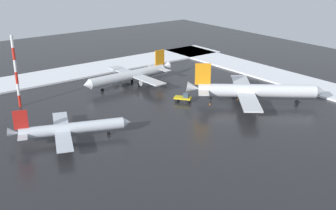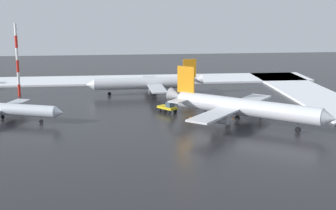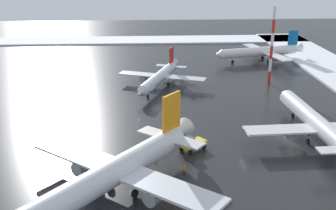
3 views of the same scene
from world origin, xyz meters
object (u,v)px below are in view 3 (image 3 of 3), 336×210
(traffic_cone_near_nose, at_px, (147,193))
(airplane_parked_starboard, at_px, (110,175))
(traffic_cone_mid_line, at_px, (156,161))
(airplane_parked_portside, at_px, (316,123))
(antenna_mast, at_px, (272,46))
(airplane_foreground_jet, at_px, (160,77))
(pushback_tug, at_px, (192,143))
(ground_crew_beside_wing, at_px, (184,169))
(airplane_far_rear, at_px, (261,51))

(traffic_cone_near_nose, bearing_deg, airplane_parked_starboard, 99.97)
(traffic_cone_near_nose, relative_size, traffic_cone_mid_line, 1.00)
(airplane_parked_starboard, distance_m, airplane_parked_portside, 38.33)
(antenna_mast, bearing_deg, traffic_cone_mid_line, 144.41)
(airplane_parked_portside, xyz_separation_m, traffic_cone_mid_line, (-7.49, 27.93, -2.81))
(airplane_parked_portside, bearing_deg, airplane_foreground_jet, 36.69)
(antenna_mast, bearing_deg, airplane_parked_starboard, 145.13)
(pushback_tug, xyz_separation_m, antenna_mast, (36.93, -23.35, 8.26))
(ground_crew_beside_wing, bearing_deg, traffic_cone_near_nose, -120.86)
(airplane_parked_starboard, xyz_separation_m, traffic_cone_near_nose, (0.84, -4.75, -3.37))
(airplane_parked_starboard, height_order, traffic_cone_near_nose, airplane_parked_starboard)
(pushback_tug, distance_m, traffic_cone_mid_line, 7.41)
(airplane_far_rear, relative_size, traffic_cone_mid_line, 52.52)
(airplane_foreground_jet, distance_m, airplane_parked_portside, 41.11)
(pushback_tug, height_order, traffic_cone_mid_line, pushback_tug)
(airplane_parked_starboard, relative_size, pushback_tug, 6.18)
(traffic_cone_near_nose, bearing_deg, airplane_far_rear, -25.29)
(airplane_parked_portside, relative_size, pushback_tug, 6.30)
(airplane_far_rear, bearing_deg, airplane_parked_starboard, 47.56)
(airplane_parked_starboard, height_order, airplane_foreground_jet, airplane_parked_starboard)
(airplane_parked_portside, bearing_deg, traffic_cone_mid_line, 102.62)
(airplane_parked_starboard, height_order, antenna_mast, antenna_mast)
(airplane_parked_portside, distance_m, traffic_cone_near_nose, 33.86)
(airplane_parked_portside, bearing_deg, antenna_mast, -4.90)
(traffic_cone_near_nose, xyz_separation_m, traffic_cone_mid_line, (9.15, -1.43, 0.00))
(airplane_parked_starboard, xyz_separation_m, airplane_far_rear, (74.70, -39.66, -0.77))
(airplane_far_rear, height_order, ground_crew_beside_wing, airplane_far_rear)
(ground_crew_beside_wing, relative_size, traffic_cone_near_nose, 3.11)
(ground_crew_beside_wing, bearing_deg, airplane_far_rear, 83.86)
(airplane_parked_portside, bearing_deg, airplane_far_rear, -7.93)
(ground_crew_beside_wing, bearing_deg, airplane_parked_starboard, -133.42)
(traffic_cone_near_nose, bearing_deg, ground_crew_beside_wing, -47.82)
(airplane_far_rear, xyz_separation_m, ground_crew_beside_wing, (-68.86, 29.38, -1.90))
(airplane_far_rear, relative_size, airplane_parked_portside, 0.92)
(pushback_tug, xyz_separation_m, traffic_cone_near_nose, (-13.30, 7.48, -1.01))
(airplane_foreground_jet, bearing_deg, traffic_cone_mid_line, 17.60)
(airplane_parked_starboard, distance_m, ground_crew_beside_wing, 12.13)
(airplane_foreground_jet, distance_m, antenna_mast, 28.30)
(airplane_parked_starboard, relative_size, airplane_parked_portside, 0.98)
(airplane_parked_portside, xyz_separation_m, antenna_mast, (33.59, -1.47, 6.46))
(airplane_far_rear, relative_size, antenna_mast, 1.51)
(airplane_foreground_jet, height_order, airplane_parked_portside, airplane_parked_portside)
(airplane_parked_starboard, relative_size, ground_crew_beside_wing, 18.02)
(airplane_foreground_jet, height_order, pushback_tug, airplane_foreground_jet)
(traffic_cone_mid_line, bearing_deg, airplane_far_rear, -27.35)
(airplane_parked_portside, height_order, traffic_cone_mid_line, airplane_parked_portside)
(airplane_foreground_jet, relative_size, antenna_mast, 1.34)
(airplane_foreground_jet, xyz_separation_m, traffic_cone_mid_line, (-39.39, 2.01, -2.33))
(airplane_far_rear, bearing_deg, traffic_cone_mid_line, 48.18)
(ground_crew_beside_wing, distance_m, antenna_mast, 52.52)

